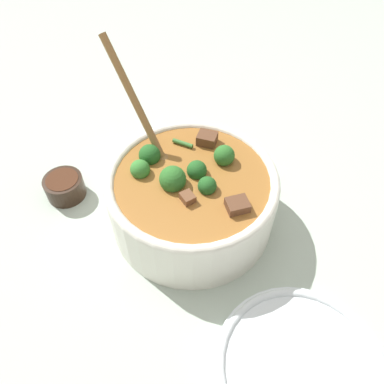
{
  "coord_description": "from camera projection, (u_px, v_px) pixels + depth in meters",
  "views": [
    {
      "loc": [
        -0.22,
        0.33,
        0.53
      ],
      "look_at": [
        0.0,
        0.0,
        0.07
      ],
      "focal_mm": 35.0,
      "sensor_mm": 36.0,
      "label": 1
    }
  ],
  "objects": [
    {
      "name": "ground_plane",
      "position": [
        192.0,
        218.0,
        0.66
      ],
      "size": [
        4.0,
        4.0,
        0.0
      ],
      "primitive_type": "plane",
      "color": "#ADBCAD"
    },
    {
      "name": "stew_bowl",
      "position": [
        192.0,
        195.0,
        0.61
      ],
      "size": [
        0.32,
        0.27,
        0.27
      ],
      "color": "white",
      "rests_on": "ground_plane"
    },
    {
      "name": "condiment_bowl",
      "position": [
        64.0,
        186.0,
        0.68
      ],
      "size": [
        0.07,
        0.07,
        0.04
      ],
      "color": "black",
      "rests_on": "ground_plane"
    },
    {
      "name": "empty_plate",
      "position": [
        302.0,
        370.0,
        0.49
      ],
      "size": [
        0.23,
        0.23,
        0.02
      ],
      "color": "white",
      "rests_on": "ground_plane"
    }
  ]
}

